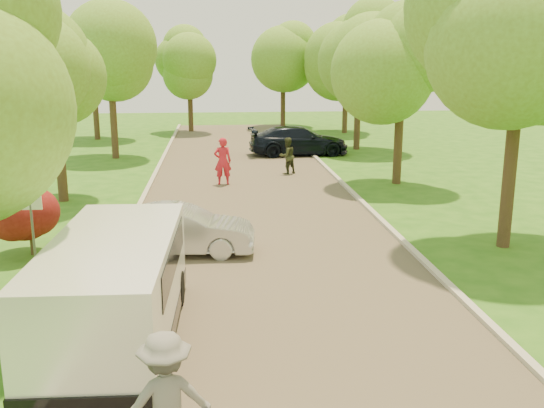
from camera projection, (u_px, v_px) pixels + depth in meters
name	position (u px, v px, depth m)	size (l,w,h in m)	color
ground	(286.00, 334.00, 11.76)	(100.00, 100.00, 0.00)	#275E16
road	(257.00, 224.00, 19.50)	(8.00, 60.00, 0.01)	#4C4438
curb_left	(129.00, 226.00, 19.12)	(0.18, 60.00, 0.12)	#B2AD9E
curb_right	(380.00, 219.00, 19.87)	(0.18, 60.00, 0.12)	#B2AD9E
street_sign	(31.00, 212.00, 14.73)	(0.55, 0.06, 2.17)	#59595E
red_shrub	(30.00, 216.00, 16.25)	(1.70, 1.70, 1.95)	#382619
tree_l_midb	(59.00, 76.00, 21.67)	(4.30, 4.20, 6.62)	#382619
tree_l_far	(114.00, 53.00, 31.18)	(4.92, 4.80, 7.79)	#382619
tree_r_mida	(530.00, 45.00, 15.95)	(5.13, 5.00, 7.95)	#382619
tree_r_midb	(407.00, 67.00, 24.78)	(4.51, 4.40, 7.01)	#382619
tree_r_far	(364.00, 47.00, 34.29)	(5.33, 5.20, 8.34)	#382619
tree_bg_a	(96.00, 57.00, 38.74)	(5.12, 5.00, 7.72)	#382619
tree_bg_b	(350.00, 54.00, 42.19)	(5.12, 5.00, 7.95)	#382619
tree_bg_c	(192.00, 61.00, 43.23)	(4.92, 4.80, 7.33)	#382619
tree_bg_d	(286.00, 57.00, 45.75)	(5.12, 5.00, 7.72)	#382619
minivan	(115.00, 288.00, 11.16)	(2.33, 5.55, 2.04)	white
silver_sedan	(180.00, 230.00, 16.45)	(1.41, 4.04, 1.33)	#B7B7BC
dark_sedan	(298.00, 141.00, 33.34)	(2.22, 5.45, 1.58)	black
skateboarder	(166.00, 401.00, 7.55)	(1.19, 0.68, 1.84)	slate
person_striped	(223.00, 161.00, 25.41)	(0.73, 0.48, 2.00)	red
person_olive	(287.00, 156.00, 27.81)	(0.82, 0.64, 1.69)	#2C311D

